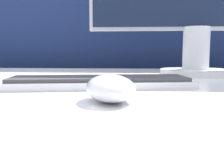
% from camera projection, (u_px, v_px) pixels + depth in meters
% --- Properties ---
extents(partition_panel, '(5.00, 0.03, 1.30)m').
position_uv_depth(partition_panel, '(129.00, 90.00, 1.33)').
color(partition_panel, navy).
rests_on(partition_panel, ground_plane).
extents(computer_mouse_near, '(0.11, 0.13, 0.04)m').
position_uv_depth(computer_mouse_near, '(110.00, 88.00, 0.41)').
color(computer_mouse_near, white).
rests_on(computer_mouse_near, desk).
extents(keyboard, '(0.42, 0.17, 0.02)m').
position_uv_depth(keyboard, '(99.00, 82.00, 0.57)').
color(keyboard, silver).
rests_on(keyboard, desk).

